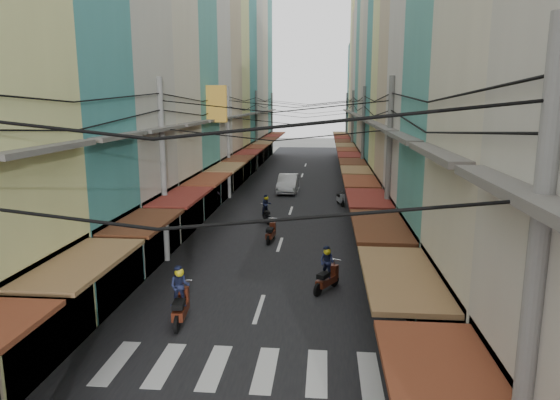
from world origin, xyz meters
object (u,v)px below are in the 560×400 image
Objects in this scene: bicycle at (489,331)px; market_umbrella at (445,251)px; white_car at (288,192)px; traffic_sign at (391,233)px.

market_umbrella is at bearing 51.23° from bicycle.
market_umbrella is (-1.14, 1.58, 2.14)m from bicycle.
white_car is 25.23m from bicycle.
market_umbrella is at bearing -49.69° from traffic_sign.
traffic_sign reaches higher than bicycle.
market_umbrella reaches higher than white_car.
market_umbrella is 0.80× the size of traffic_sign.
white_car is at bearing 107.61° from market_umbrella.
traffic_sign is (-1.58, 1.86, 0.10)m from market_umbrella.
bicycle is at bearing -70.32° from white_car.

